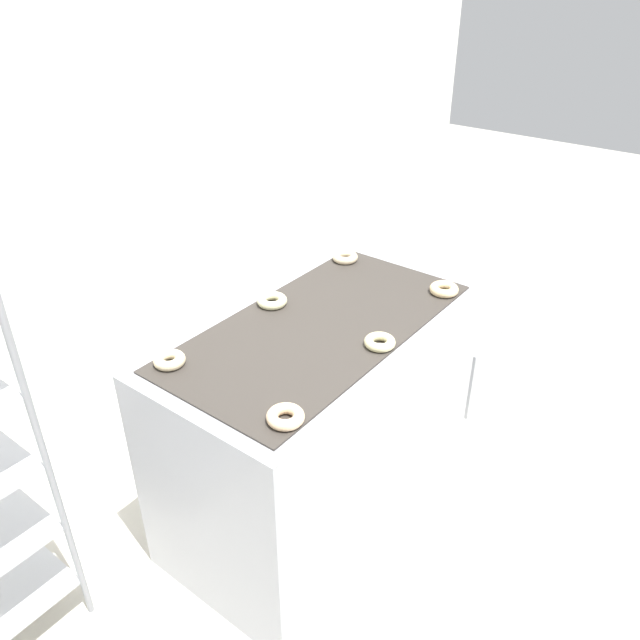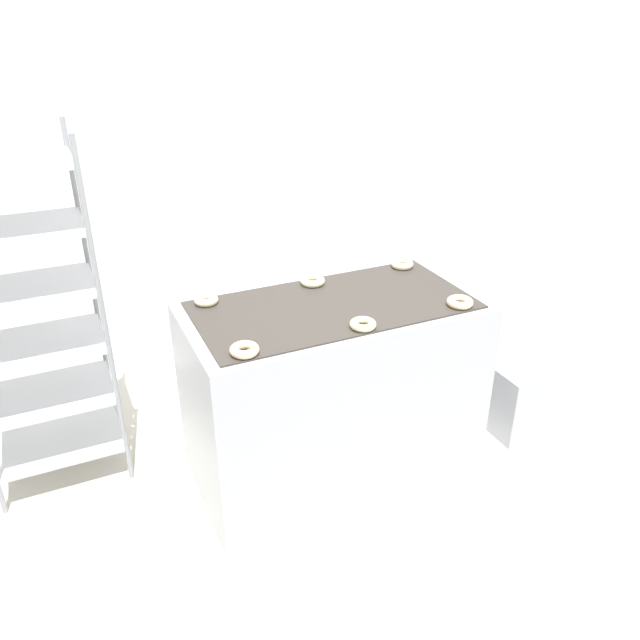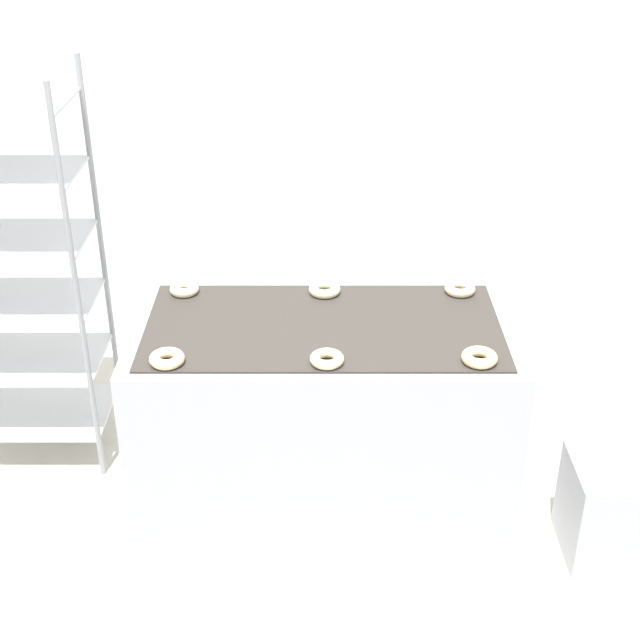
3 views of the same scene
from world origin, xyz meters
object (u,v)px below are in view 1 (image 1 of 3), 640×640
(glaze_bin, at_px, (457,364))
(donut_near_left, at_px, (285,417))
(donut_far_left, at_px, (169,360))
(donut_far_right, at_px, (345,257))
(donut_near_right, at_px, (444,289))
(donut_near_center, at_px, (380,342))
(donut_far_center, at_px, (272,301))
(fryer_machine, at_px, (320,421))

(glaze_bin, distance_m, donut_near_left, 1.84)
(glaze_bin, xyz_separation_m, donut_far_left, (-1.67, 0.36, 0.78))
(glaze_bin, height_order, donut_far_right, donut_far_right)
(donut_near_right, xyz_separation_m, donut_far_right, (0.01, 0.52, -0.00))
(donut_near_left, relative_size, donut_far_right, 1.01)
(donut_near_left, height_order, donut_far_right, donut_near_left)
(donut_near_center, height_order, donut_far_center, donut_far_center)
(donut_far_right, bearing_deg, donut_far_center, -179.30)
(donut_near_right, distance_m, donut_far_center, 0.73)
(glaze_bin, xyz_separation_m, donut_near_center, (-1.12, -0.16, 0.78))
(donut_far_center, bearing_deg, donut_near_center, -89.40)
(fryer_machine, distance_m, donut_far_right, 0.78)
(glaze_bin, bearing_deg, donut_far_center, 162.18)
(fryer_machine, height_order, glaze_bin, fryer_machine)
(donut_near_center, bearing_deg, donut_far_right, 45.36)
(glaze_bin, xyz_separation_m, donut_far_center, (-1.13, 0.36, 0.78))
(donut_far_center, bearing_deg, donut_near_left, -135.64)
(fryer_machine, bearing_deg, glaze_bin, -5.53)
(glaze_bin, distance_m, donut_near_right, 1.00)
(donut_near_left, distance_m, donut_far_left, 0.52)
(glaze_bin, xyz_separation_m, donut_near_left, (-1.66, -0.16, 0.78))
(fryer_machine, distance_m, donut_far_left, 0.78)
(donut_far_left, bearing_deg, donut_far_center, -0.25)
(fryer_machine, xyz_separation_m, donut_near_right, (0.52, -0.26, 0.50))
(donut_far_right, bearing_deg, donut_near_right, -90.68)
(fryer_machine, relative_size, donut_far_center, 11.32)
(donut_near_left, xyz_separation_m, donut_far_center, (0.53, 0.52, -0.00))
(donut_near_left, bearing_deg, donut_far_center, 44.36)
(donut_near_center, distance_m, donut_near_right, 0.51)
(fryer_machine, xyz_separation_m, donut_far_center, (0.01, 0.25, 0.50))
(donut_far_center, bearing_deg, donut_far_left, 179.75)
(donut_near_right, bearing_deg, donut_far_right, 89.32)
(fryer_machine, height_order, donut_far_left, donut_far_left)
(donut_near_center, height_order, donut_near_right, donut_near_right)
(donut_far_center, bearing_deg, donut_near_right, -44.68)
(fryer_machine, height_order, donut_far_center, donut_far_center)
(donut_far_center, relative_size, donut_far_right, 1.04)
(fryer_machine, distance_m, donut_near_center, 0.57)
(donut_far_left, distance_m, donut_far_center, 0.54)
(donut_near_right, relative_size, donut_far_right, 1.03)
(donut_far_left, bearing_deg, donut_near_center, -43.57)
(donut_near_center, relative_size, donut_far_center, 0.94)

